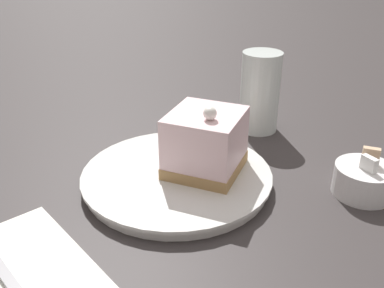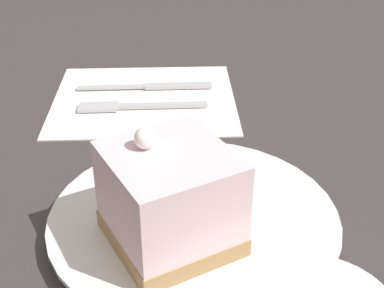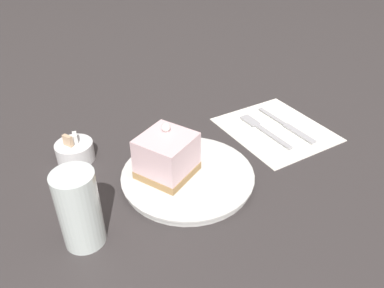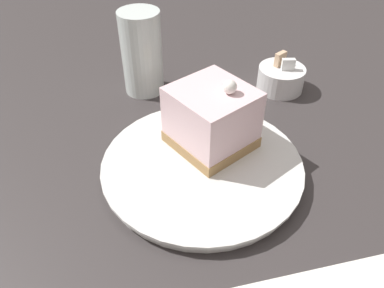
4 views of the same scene
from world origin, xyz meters
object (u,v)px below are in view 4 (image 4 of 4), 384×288
at_px(cake_slice, 212,118).
at_px(sugar_bowl, 281,78).
at_px(drinking_glass, 142,53).
at_px(plate, 202,166).

bearing_deg(cake_slice, sugar_bowl, 103.28).
height_order(cake_slice, drinking_glass, drinking_glass).
distance_m(cake_slice, sugar_bowl, 0.20).
relative_size(plate, cake_slice, 2.18).
height_order(sugar_bowl, drinking_glass, drinking_glass).
relative_size(sugar_bowl, drinking_glass, 0.57).
distance_m(plate, drinking_glass, 0.22).
xyz_separation_m(plate, sugar_bowl, (-0.12, 0.20, 0.01)).
height_order(plate, drinking_glass, drinking_glass).
xyz_separation_m(plate, drinking_glass, (-0.21, -0.00, 0.05)).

